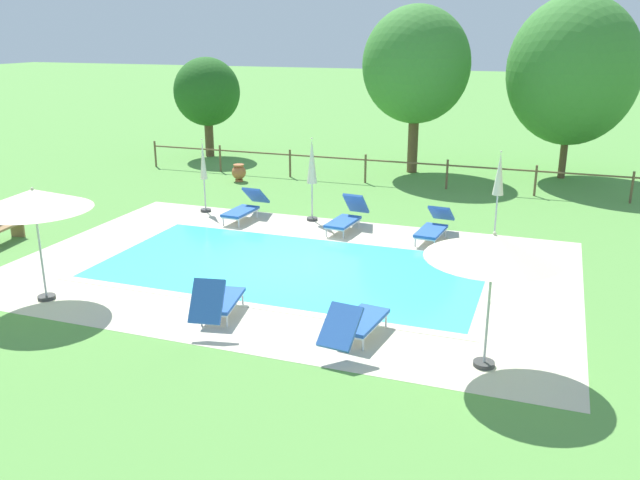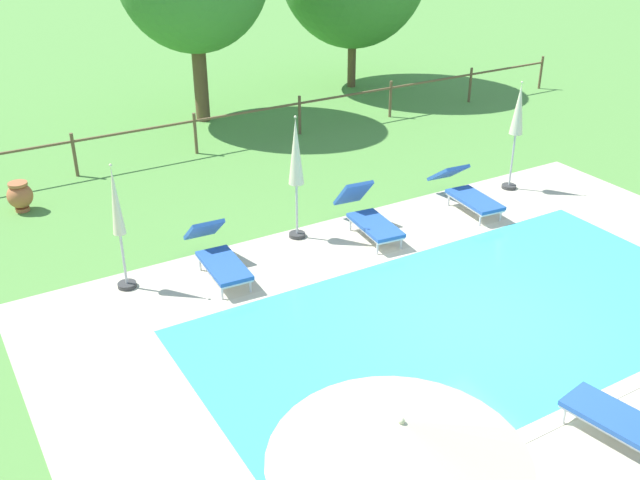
{
  "view_description": "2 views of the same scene",
  "coord_description": "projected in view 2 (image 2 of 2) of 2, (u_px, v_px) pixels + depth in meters",
  "views": [
    {
      "loc": [
        5.67,
        -13.7,
        5.41
      ],
      "look_at": [
        0.56,
        0.5,
        0.6
      ],
      "focal_mm": 37.26,
      "sensor_mm": 36.0,
      "label": 1
    },
    {
      "loc": [
        -7.07,
        -7.22,
        6.46
      ],
      "look_at": [
        -1.36,
        2.43,
        0.73
      ],
      "focal_mm": 41.07,
      "sensor_mm": 36.0,
      "label": 2
    }
  ],
  "objects": [
    {
      "name": "sun_lounger_north_far",
      "position": [
        369.0,
        216.0,
        14.26
      ],
      "size": [
        0.78,
        1.95,
        0.95
      ],
      "color": "#2856A8",
      "rests_on": "ground"
    },
    {
      "name": "sun_lounger_north_near_steps",
      "position": [
        218.0,
        255.0,
        12.85
      ],
      "size": [
        0.71,
        2.01,
        0.87
      ],
      "color": "#2856A8",
      "rests_on": "ground"
    },
    {
      "name": "patio_umbrella_closed_row_mid_west",
      "position": [
        117.0,
        214.0,
        11.97
      ],
      "size": [
        0.32,
        0.32,
        2.27
      ],
      "color": "#383838",
      "rests_on": "ground"
    },
    {
      "name": "swimming_pool_water",
      "position": [
        471.0,
        320.0,
        11.68
      ],
      "size": [
        8.94,
        4.53,
        0.01
      ],
      "primitive_type": "cube",
      "color": "#42CCD6",
      "rests_on": "ground"
    },
    {
      "name": "pool_deck_paving",
      "position": [
        471.0,
        320.0,
        11.68
      ],
      "size": [
        13.07,
        8.67,
        0.01
      ],
      "primitive_type": "cube",
      "color": "beige",
      "rests_on": "ground"
    },
    {
      "name": "ground_plane",
      "position": [
        471.0,
        321.0,
        11.68
      ],
      "size": [
        160.0,
        160.0,
        0.0
      ],
      "primitive_type": "plane",
      "color": "#599342"
    },
    {
      "name": "sun_lounger_south_near_corner",
      "position": [
        467.0,
        192.0,
        15.36
      ],
      "size": [
        0.78,
        2.06,
        0.82
      ],
      "color": "#2856A8",
      "rests_on": "ground"
    },
    {
      "name": "pool_coping_rim",
      "position": [
        471.0,
        320.0,
        11.67
      ],
      "size": [
        9.42,
        5.01,
        0.01
      ],
      "color": "beige",
      "rests_on": "ground"
    },
    {
      "name": "perimeter_fence",
      "position": [
        249.0,
        118.0,
        18.85
      ],
      "size": [
        20.96,
        0.08,
        1.05
      ],
      "color": "brown",
      "rests_on": "ground"
    },
    {
      "name": "terracotta_urn_near_fence",
      "position": [
        20.0,
        196.0,
        15.25
      ],
      "size": [
        0.53,
        0.53,
        0.64
      ],
      "color": "#B7663D",
      "rests_on": "ground"
    },
    {
      "name": "patio_umbrella_closed_row_west",
      "position": [
        296.0,
        158.0,
        13.58
      ],
      "size": [
        0.32,
        0.32,
        2.46
      ],
      "color": "#383838",
      "rests_on": "ground"
    },
    {
      "name": "patio_umbrella_closed_row_centre",
      "position": [
        518.0,
        116.0,
        15.72
      ],
      "size": [
        0.32,
        0.32,
        2.44
      ],
      "color": "#383838",
      "rests_on": "ground"
    },
    {
      "name": "sun_lounger_north_mid",
      "position": [
        638.0,
        423.0,
        8.94
      ],
      "size": [
        0.92,
        1.89,
        1.02
      ],
      "color": "#2856A8",
      "rests_on": "ground"
    },
    {
      "name": "patio_umbrella_open_by_bench",
      "position": [
        400.0,
        442.0,
        6.15
      ],
      "size": [
        2.3,
        2.3,
        2.41
      ],
      "color": "#383838",
      "rests_on": "ground"
    }
  ]
}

